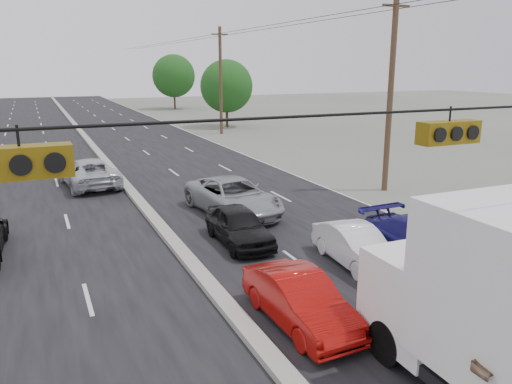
% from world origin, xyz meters
% --- Properties ---
extents(road_surface, '(20.00, 160.00, 0.02)m').
position_xyz_m(road_surface, '(0.00, 30.00, 0.00)').
color(road_surface, black).
rests_on(road_surface, ground).
extents(center_median, '(0.50, 160.00, 0.20)m').
position_xyz_m(center_median, '(0.00, 30.00, 0.10)').
color(center_median, gray).
rests_on(center_median, ground).
extents(utility_pole_right_b, '(1.60, 0.30, 10.00)m').
position_xyz_m(utility_pole_right_b, '(12.50, 15.00, 5.11)').
color(utility_pole_right_b, '#422D1E').
rests_on(utility_pole_right_b, ground).
extents(utility_pole_right_c, '(1.60, 0.30, 10.00)m').
position_xyz_m(utility_pole_right_c, '(12.50, 40.00, 5.11)').
color(utility_pole_right_c, '#422D1E').
rests_on(utility_pole_right_c, ground).
extents(traffic_signals, '(25.00, 0.30, 0.54)m').
position_xyz_m(traffic_signals, '(1.40, 0.00, 5.49)').
color(traffic_signals, black).
rests_on(traffic_signals, ground).
extents(tree_right_mid, '(5.60, 5.60, 7.14)m').
position_xyz_m(tree_right_mid, '(15.00, 45.00, 4.34)').
color(tree_right_mid, '#382619').
rests_on(tree_right_mid, ground).
extents(tree_right_far, '(6.40, 6.40, 8.16)m').
position_xyz_m(tree_right_far, '(16.00, 70.00, 4.96)').
color(tree_right_far, '#382619').
rests_on(tree_right_far, ground).
extents(red_sedan, '(1.52, 4.10, 1.34)m').
position_xyz_m(red_sedan, '(1.40, 4.32, 0.67)').
color(red_sedan, '#A40D0A').
rests_on(red_sedan, ground).
extents(queue_car_a, '(1.72, 4.10, 1.39)m').
position_xyz_m(queue_car_a, '(2.26, 10.50, 0.69)').
color(queue_car_a, black).
rests_on(queue_car_a, ground).
extents(queue_car_b, '(1.65, 4.02, 1.29)m').
position_xyz_m(queue_car_b, '(5.03, 7.03, 0.65)').
color(queue_car_b, white).
rests_on(queue_car_b, ground).
extents(queue_car_c, '(3.28, 5.94, 1.58)m').
position_xyz_m(queue_car_c, '(3.50, 14.20, 0.79)').
color(queue_car_c, '#94979B').
rests_on(queue_car_c, ground).
extents(queue_car_d, '(2.41, 5.51, 1.58)m').
position_xyz_m(queue_car_d, '(7.00, 5.64, 0.79)').
color(queue_car_d, navy).
rests_on(queue_car_d, ground).
extents(oncoming_far, '(3.07, 5.74, 1.53)m').
position_xyz_m(oncoming_far, '(-1.77, 22.35, 0.77)').
color(oncoming_far, silver).
rests_on(oncoming_far, ground).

